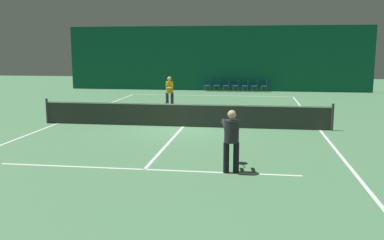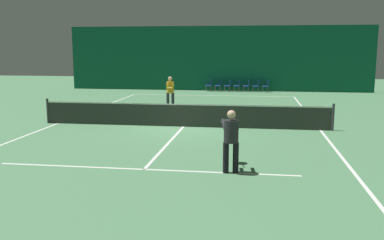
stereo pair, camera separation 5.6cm
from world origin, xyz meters
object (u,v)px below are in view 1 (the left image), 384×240
(player_far, at_px, (170,90))
(courtside_chair_4, at_px, (246,85))
(courtside_chair_6, at_px, (265,85))
(courtside_chair_3, at_px, (237,85))
(courtside_chair_2, at_px, (227,85))
(courtside_chair_5, at_px, (256,85))
(tennis_net, at_px, (183,114))
(courtside_chair_0, at_px, (208,85))
(courtside_chair_1, at_px, (218,85))
(player_near, at_px, (231,136))

(player_far, relative_size, courtside_chair_4, 2.04)
(courtside_chair_6, bearing_deg, courtside_chair_3, -90.00)
(courtside_chair_3, bearing_deg, player_far, -18.44)
(courtside_chair_2, height_order, courtside_chair_5, same)
(tennis_net, relative_size, courtside_chair_2, 14.29)
(player_far, height_order, courtside_chair_3, player_far)
(courtside_chair_4, bearing_deg, courtside_chair_0, -90.00)
(player_far, relative_size, courtside_chair_6, 2.04)
(courtside_chair_6, bearing_deg, courtside_chair_0, -90.00)
(courtside_chair_5, height_order, courtside_chair_6, same)
(courtside_chair_2, height_order, courtside_chair_6, same)
(courtside_chair_6, bearing_deg, courtside_chair_5, -90.00)
(courtside_chair_2, distance_m, courtside_chair_4, 1.41)
(courtside_chair_0, bearing_deg, courtside_chair_4, 90.00)
(courtside_chair_2, height_order, courtside_chair_4, same)
(courtside_chair_1, xyz_separation_m, courtside_chair_6, (3.53, 0.00, 0.00))
(courtside_chair_0, relative_size, courtside_chair_2, 1.00)
(courtside_chair_1, bearing_deg, courtside_chair_3, 90.00)
(player_near, bearing_deg, courtside_chair_3, -9.62)
(player_near, height_order, courtside_chair_4, player_near)
(player_near, bearing_deg, player_far, 7.09)
(player_near, distance_m, courtside_chair_2, 21.30)
(player_far, distance_m, courtside_chair_2, 9.96)
(courtside_chair_2, distance_m, courtside_chair_5, 2.12)
(player_far, relative_size, courtside_chair_5, 2.04)
(courtside_chair_5, bearing_deg, courtside_chair_2, -90.00)
(tennis_net, bearing_deg, courtside_chair_3, 83.85)
(courtside_chair_0, distance_m, courtside_chair_2, 1.41)
(courtside_chair_2, distance_m, courtside_chair_3, 0.71)
(courtside_chair_1, bearing_deg, player_far, -10.58)
(courtside_chair_0, distance_m, courtside_chair_3, 2.12)
(courtside_chair_0, distance_m, courtside_chair_5, 3.53)
(tennis_net, height_order, player_near, player_near)
(courtside_chair_5, xyz_separation_m, courtside_chair_6, (0.71, 0.00, 0.00))
(courtside_chair_0, distance_m, courtside_chair_1, 0.71)
(tennis_net, distance_m, courtside_chair_5, 15.23)
(player_far, height_order, courtside_chair_5, player_far)
(courtside_chair_5, relative_size, courtside_chair_6, 1.00)
(tennis_net, bearing_deg, courtside_chair_5, 78.56)
(tennis_net, height_order, courtside_chair_6, tennis_net)
(courtside_chair_1, bearing_deg, courtside_chair_6, 90.00)
(courtside_chair_1, xyz_separation_m, courtside_chair_5, (2.82, 0.00, 0.00))
(player_far, height_order, courtside_chair_0, player_far)
(courtside_chair_0, relative_size, courtside_chair_4, 1.00)
(courtside_chair_4, xyz_separation_m, courtside_chair_5, (0.71, 0.00, 0.00))
(courtside_chair_2, bearing_deg, courtside_chair_3, 90.00)
(player_near, height_order, courtside_chair_0, player_near)
(courtside_chair_0, bearing_deg, courtside_chair_1, 90.00)
(courtside_chair_0, height_order, courtside_chair_3, same)
(courtside_chair_3, xyz_separation_m, courtside_chair_4, (0.71, 0.00, 0.00))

